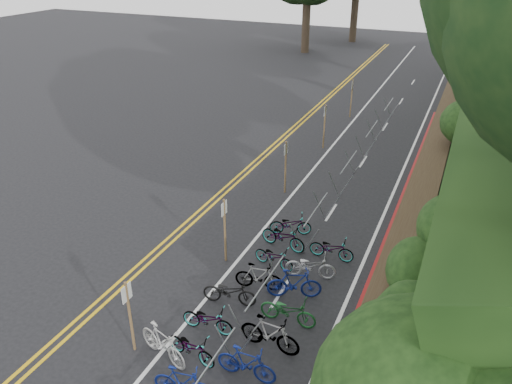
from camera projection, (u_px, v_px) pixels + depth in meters
ground at (128, 347)px, 14.24m from camera, size 120.00×120.00×0.00m
road_markings at (278, 201)px, 22.25m from camera, size 7.47×80.00×0.01m
red_curb at (401, 203)px, 21.96m from camera, size 0.25×28.00×0.10m
bike_rack_front at (204, 381)px, 12.07m from camera, size 1.13×3.39×1.13m
bike_racks_rest at (348, 168)px, 23.39m from camera, size 1.14×23.00×1.17m
signpost_near at (129, 312)px, 13.56m from camera, size 0.08×0.40×2.35m
signposts_rest at (307, 142)px, 24.81m from camera, size 0.08×18.40×2.50m
bike_front at (163, 343)px, 13.62m from camera, size 1.06×1.91×1.10m
bike_valet at (249, 318)px, 14.63m from camera, size 3.08×12.48×1.10m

